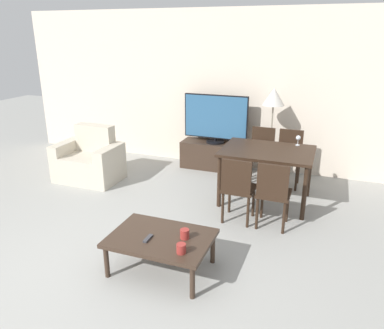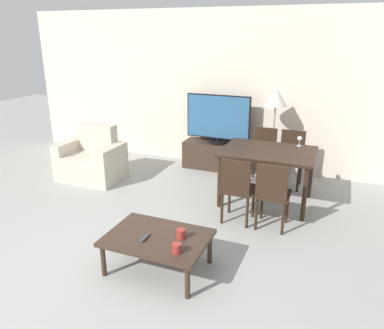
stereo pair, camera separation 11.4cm
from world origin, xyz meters
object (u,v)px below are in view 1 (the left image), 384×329
Objects in this scene: tv at (216,119)px; coffee_table at (161,240)px; armchair at (90,161)px; tv_stand at (215,155)px; dining_table at (267,156)px; cup_white_near at (185,234)px; wine_glass_left at (298,138)px; dining_chair_near_right at (273,191)px; remote_primary at (148,238)px; floor_lamp at (274,101)px; cup_colored_far at (181,248)px; dining_chair_far at (289,155)px; dining_chair_near at (238,187)px; dining_chair_far_left at (261,152)px.

coffee_table is at bearing -82.61° from tv.
tv reaches higher than armchair.
tv_stand is 0.95× the size of dining_table.
wine_glass_left reaches higher than cup_white_near.
wine_glass_left reaches higher than dining_chair_near_right.
remote_primary is 1.03× the size of wine_glass_left.
floor_lamp is (-0.11, 0.96, 0.61)m from dining_table.
dining_table is 2.28m from cup_colored_far.
coffee_table is 2.17m from dining_table.
coffee_table is 1.16× the size of dining_chair_near_right.
dining_table is 0.82m from dining_chair_far.
floor_lamp is at bearing 150.12° from dining_chair_far.
tv is 1.29× the size of dining_chair_near.
cup_colored_far is 2.74m from wine_glass_left.
cup_white_near is (-0.67, -2.75, -0.06)m from dining_chair_far.
cup_white_near is (0.64, -3.05, -0.47)m from tv.
tv is at bearing 154.29° from wine_glass_left.
dining_table is 1.14m from floor_lamp.
wine_glass_left is at bearing 9.48° from armchair.
dining_chair_far is at bearing 0.00° from dining_chair_far_left.
dining_chair_near is (-0.22, -0.77, -0.19)m from dining_table.
dining_chair_far_left is at bearing 19.57° from armchair.
armchair is at bearing 139.23° from coffee_table.
wine_glass_left is (0.58, 1.14, 0.38)m from dining_chair_near.
tv_stand is 1.36× the size of dining_chair_far.
dining_chair_near is 5.96× the size of wine_glass_left.
dining_chair_near_right is at bearing 61.15° from cup_white_near.
dining_chair_near is at bearing -64.73° from tv_stand.
cup_colored_far is at bearing -33.33° from coffee_table.
armchair is 2.71m from dining_chair_near.
cup_white_near is at bearing -102.77° from dining_table.
dining_chair_near is (0.87, -1.84, 0.25)m from tv_stand.
dining_chair_near_right is 5.96× the size of wine_glass_left.
floor_lamp is (0.98, -0.11, 0.39)m from tv.
cup_colored_far is (0.71, -3.30, 0.19)m from tv_stand.
floor_lamp is at bearing 77.75° from remote_primary.
dining_chair_near_right is at bearing 67.70° from cup_colored_far.
dining_chair_near_right reaches higher than cup_white_near.
armchair is 3.01m from cup_white_near.
floor_lamp is 0.86m from wine_glass_left.
dining_chair_near_right is 8.99× the size of cup_white_near.
remote_primary is (-1.00, -1.36, -0.10)m from dining_chair_near_right.
dining_chair_far_left is at bearing 86.89° from cup_colored_far.
remote_primary is at bearing -112.40° from dining_chair_near.
dining_chair_near_right is at bearing -54.60° from tv.
dining_chair_far is (0.44, 1.54, 0.00)m from dining_chair_near.
dining_chair_near is at bearing 83.64° from cup_colored_far.
dining_chair_far_left reaches higher than remote_primary.
armchair is 1.16× the size of dining_chair_near.
dining_table is 0.55m from wine_glass_left.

